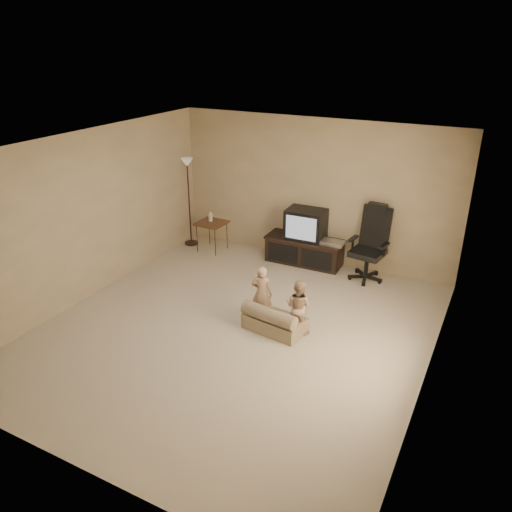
{
  "coord_description": "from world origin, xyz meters",
  "views": [
    {
      "loc": [
        2.95,
        -5.06,
        3.71
      ],
      "look_at": [
        0.01,
        0.6,
        0.88
      ],
      "focal_mm": 35.0,
      "sensor_mm": 36.0,
      "label": 1
    }
  ],
  "objects": [
    {
      "name": "floor",
      "position": [
        0.0,
        0.0,
        0.0
      ],
      "size": [
        5.5,
        5.5,
        0.0
      ],
      "primitive_type": "plane",
      "color": "beige",
      "rests_on": "ground"
    },
    {
      "name": "room_shell",
      "position": [
        0.0,
        0.0,
        1.52
      ],
      "size": [
        5.5,
        5.5,
        5.5
      ],
      "color": "silver",
      "rests_on": "floor"
    },
    {
      "name": "tv_stand",
      "position": [
        -0.01,
        2.49,
        0.41
      ],
      "size": [
        1.39,
        0.54,
        0.99
      ],
      "rotation": [
        0.0,
        0.0,
        0.02
      ],
      "color": "black",
      "rests_on": "floor"
    },
    {
      "name": "office_chair",
      "position": [
        1.15,
        2.43,
        0.45
      ],
      "size": [
        0.65,
        0.68,
        1.26
      ],
      "rotation": [
        0.0,
        0.0,
        -0.13
      ],
      "color": "black",
      "rests_on": "floor"
    },
    {
      "name": "side_table",
      "position": [
        -1.77,
        2.24,
        0.54
      ],
      "size": [
        0.52,
        0.52,
        0.75
      ],
      "rotation": [
        0.0,
        0.0,
        -0.03
      ],
      "color": "brown",
      "rests_on": "floor"
    },
    {
      "name": "floor_lamp",
      "position": [
        -2.3,
        2.31,
        1.22
      ],
      "size": [
        0.26,
        0.26,
        1.67
      ],
      "color": "black",
      "rests_on": "floor"
    },
    {
      "name": "child_sofa",
      "position": [
        0.46,
        0.22,
        0.16
      ],
      "size": [
        0.87,
        0.57,
        0.4
      ],
      "rotation": [
        0.0,
        0.0,
        -0.14
      ],
      "color": "gray",
      "rests_on": "floor"
    },
    {
      "name": "toddler_left",
      "position": [
        0.19,
        0.41,
        0.42
      ],
      "size": [
        0.33,
        0.26,
        0.84
      ],
      "primitive_type": "imported",
      "rotation": [
        0.0,
        0.0,
        3.28
      ],
      "color": "tan",
      "rests_on": "floor"
    },
    {
      "name": "toddler_right",
      "position": [
        0.76,
        0.38,
        0.38
      ],
      "size": [
        0.39,
        0.24,
        0.77
      ],
      "primitive_type": "imported",
      "rotation": [
        0.0,
        0.0,
        3.05
      ],
      "color": "tan",
      "rests_on": "floor"
    }
  ]
}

